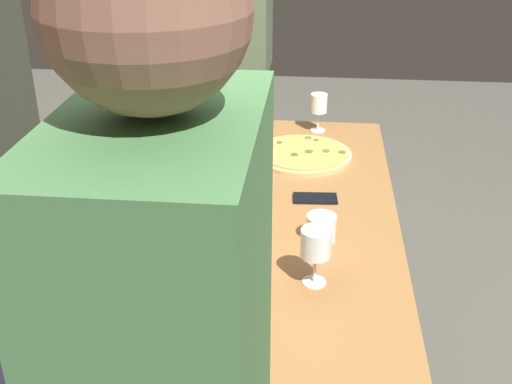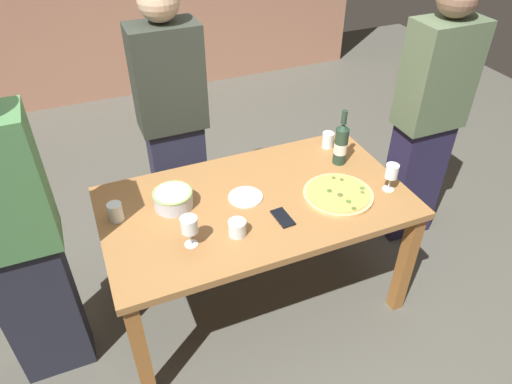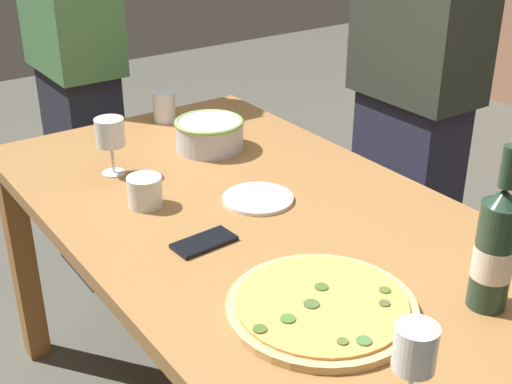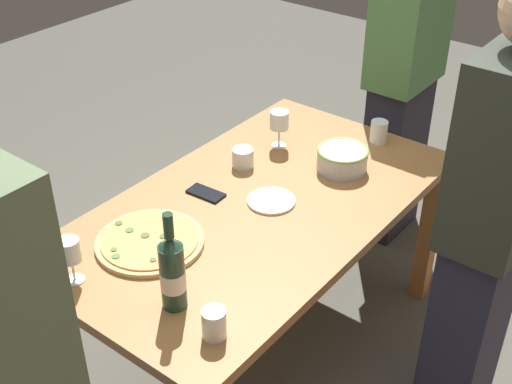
% 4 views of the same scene
% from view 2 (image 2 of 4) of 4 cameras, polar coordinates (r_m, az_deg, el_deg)
% --- Properties ---
extents(ground_plane, '(8.00, 8.00, 0.00)m').
position_cam_2_polar(ground_plane, '(2.99, -0.00, -12.30)').
color(ground_plane, '#525147').
extents(dining_table, '(1.60, 0.90, 0.75)m').
position_cam_2_polar(dining_table, '(2.53, -0.00, -2.61)').
color(dining_table, '#9A693A').
rests_on(dining_table, ground).
extents(pizza, '(0.37, 0.37, 0.03)m').
position_cam_2_polar(pizza, '(2.53, 9.91, -0.27)').
color(pizza, '#E0B471').
rests_on(pizza, dining_table).
extents(serving_bowl, '(0.21, 0.21, 0.09)m').
position_cam_2_polar(serving_bowl, '(2.44, -10.00, -0.74)').
color(serving_bowl, silver).
rests_on(serving_bowl, dining_table).
extents(wine_bottle, '(0.08, 0.08, 0.34)m').
position_cam_2_polar(wine_bottle, '(2.73, 10.24, 5.79)').
color(wine_bottle, '#223B2C').
rests_on(wine_bottle, dining_table).
extents(wine_glass_near_pizza, '(0.08, 0.08, 0.16)m').
position_cam_2_polar(wine_glass_near_pizza, '(2.16, -8.07, -4.12)').
color(wine_glass_near_pizza, white).
rests_on(wine_glass_near_pizza, dining_table).
extents(wine_glass_by_bottle, '(0.07, 0.07, 0.16)m').
position_cam_2_polar(wine_glass_by_bottle, '(2.58, 16.08, 2.34)').
color(wine_glass_by_bottle, white).
rests_on(wine_glass_by_bottle, dining_table).
extents(cup_amber, '(0.07, 0.07, 0.09)m').
position_cam_2_polar(cup_amber, '(2.91, 8.69, 6.25)').
color(cup_amber, white).
rests_on(cup_amber, dining_table).
extents(cup_ceramic, '(0.07, 0.07, 0.10)m').
position_cam_2_polar(cup_ceramic, '(2.42, -16.62, -2.32)').
color(cup_ceramic, white).
rests_on(cup_ceramic, dining_table).
extents(cup_spare, '(0.09, 0.09, 0.08)m').
position_cam_2_polar(cup_spare, '(2.24, -2.28, -4.36)').
color(cup_spare, white).
rests_on(cup_spare, dining_table).
extents(side_plate, '(0.18, 0.18, 0.01)m').
position_cam_2_polar(side_plate, '(2.48, -1.28, -0.62)').
color(side_plate, white).
rests_on(side_plate, dining_table).
extents(cell_phone, '(0.08, 0.15, 0.01)m').
position_cam_2_polar(cell_phone, '(2.36, 3.26, -3.12)').
color(cell_phone, black).
rests_on(cell_phone, dining_table).
extents(person_host, '(0.39, 0.24, 1.73)m').
position_cam_2_polar(person_host, '(3.11, 20.06, 8.29)').
color(person_host, '#25203D').
rests_on(person_host, ground).
extents(person_guest_left, '(0.40, 0.24, 1.69)m').
position_cam_2_polar(person_guest_left, '(2.99, -10.02, 8.43)').
color(person_guest_left, '#28283D').
rests_on(person_guest_left, ground).
extents(person_guest_right, '(0.40, 0.24, 1.70)m').
position_cam_2_polar(person_guest_right, '(2.31, -27.31, -5.25)').
color(person_guest_right, '#222430').
rests_on(person_guest_right, ground).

